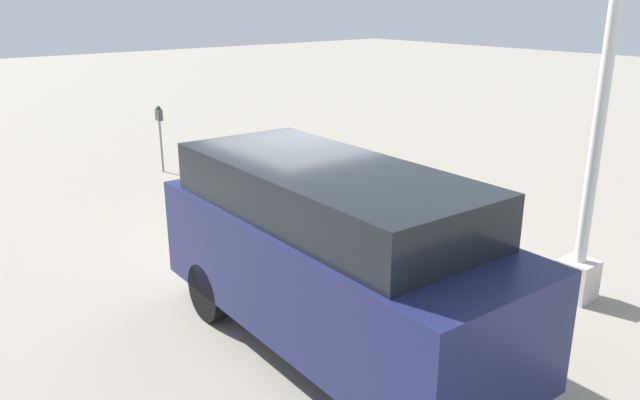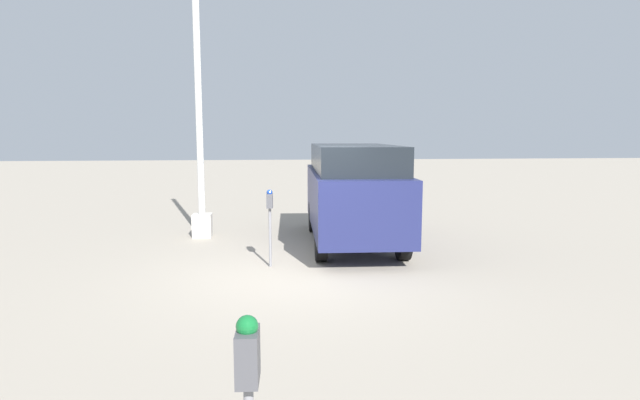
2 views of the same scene
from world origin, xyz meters
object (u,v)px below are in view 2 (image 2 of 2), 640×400
Objects in this scene: parking_meter_far at (248,396)px; lamp_post at (200,154)px; parking_meter_near at (270,210)px; parked_van at (353,190)px.

lamp_post is (9.62, 1.51, 0.82)m from parking_meter_far.
parking_meter_far is 9.78m from lamp_post.
parked_van is at bearing -43.53° from parking_meter_near.
parking_meter_far is 0.32× the size of parked_van.
parking_meter_far is (-6.73, 0.10, 0.09)m from parking_meter_near.
parking_meter_near is at bearing 1.82° from parking_meter_far.
lamp_post is at bearing 11.61° from parking_meter_far.
parking_meter_far is at bearing -178.18° from parking_meter_near.
parking_meter_near is 2.54m from parked_van.
parked_van is at bearing -108.36° from lamp_post.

